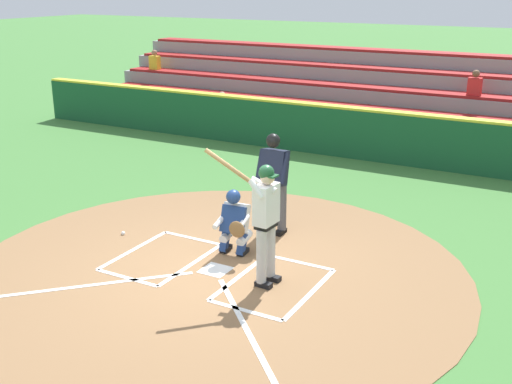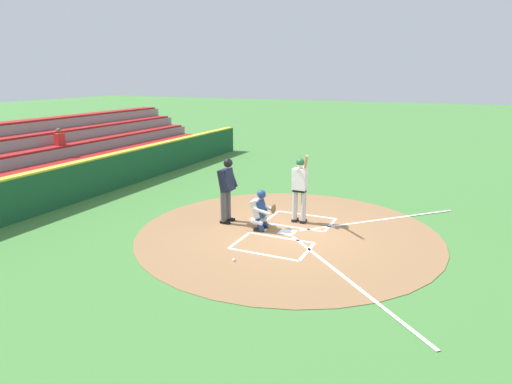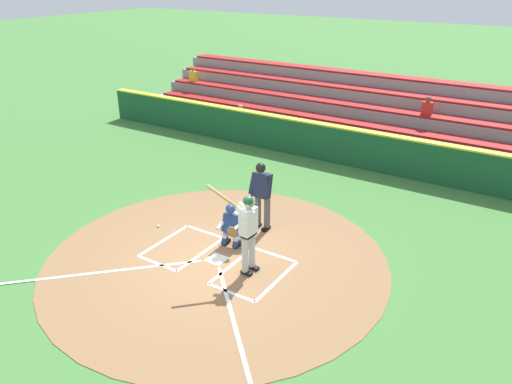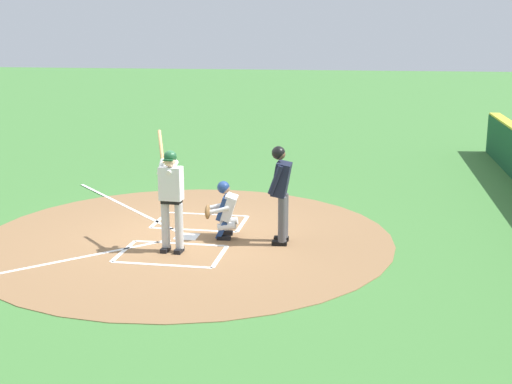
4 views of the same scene
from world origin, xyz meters
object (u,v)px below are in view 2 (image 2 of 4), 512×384
batter (300,186)px  catcher (261,209)px  plate_umpire (227,186)px  baseball (234,260)px

batter → catcher: batter is taller
batter → plate_umpire: size_ratio=1.14×
batter → baseball: batter is taller
catcher → plate_umpire: plate_umpire is taller
batter → plate_umpire: batter is taller
catcher → plate_umpire: 1.23m
batter → catcher: size_ratio=1.88×
baseball → batter: bearing=171.7°
catcher → baseball: catcher is taller
plate_umpire → baseball: size_ratio=25.20×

